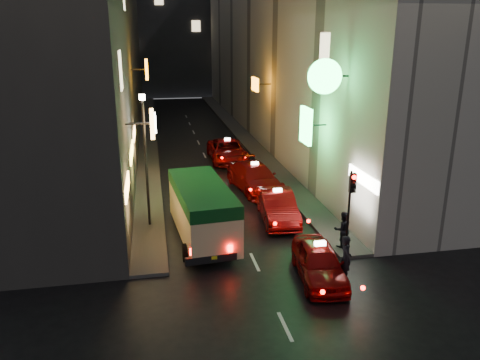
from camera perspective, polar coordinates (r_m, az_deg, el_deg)
building_left at (r=42.57m, az=-17.12°, el=16.73°), size 7.38×52.00×18.00m
building_right at (r=43.98m, az=5.08°, el=17.39°), size 7.91×52.00×18.00m
building_far at (r=74.49m, az=-8.24°, el=18.80°), size 30.00×10.00×22.00m
sidewalk_left at (r=43.29m, az=-11.13°, el=5.24°), size 1.50×52.00×0.15m
sidewalk_right at (r=44.03m, az=0.04°, el=5.77°), size 1.50×52.00×0.15m
minibus at (r=20.85m, az=-4.65°, el=-3.16°), size 2.66×6.23×2.61m
taxi_near at (r=18.16m, az=9.63°, el=-9.52°), size 2.59×5.22×1.77m
taxi_second at (r=23.32m, az=4.57°, el=-2.91°), size 2.69×5.66×1.92m
taxi_third at (r=27.73m, az=1.82°, el=0.57°), size 3.21×6.09×2.02m
taxi_far at (r=34.28m, az=-1.53°, el=3.81°), size 2.33×5.65×1.96m
pedestrian_crossing at (r=18.07m, az=12.78°, el=-8.98°), size 0.48×0.71×2.10m
pedestrian_sidewalk at (r=20.55m, az=12.41°, el=-5.62°), size 0.68×0.43×1.81m
traffic_light at (r=19.59m, az=13.41°, el=-1.74°), size 0.26×0.43×3.50m
lamp_post at (r=22.00m, az=-11.45°, el=3.31°), size 0.28×0.28×6.22m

